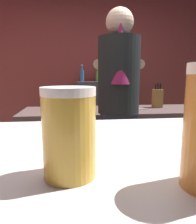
# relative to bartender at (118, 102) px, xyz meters

# --- Properties ---
(wall_back) EXTENTS (5.20, 0.10, 2.70)m
(wall_back) POSITION_rel_bartender_xyz_m (-0.20, 1.91, 0.33)
(wall_back) COLOR brown
(wall_back) RESTS_ON ground
(prep_counter) EXTENTS (2.10, 0.60, 0.88)m
(prep_counter) POSITION_rel_bartender_xyz_m (0.15, 0.46, -0.58)
(prep_counter) COLOR #4B3937
(prep_counter) RESTS_ON ground
(back_shelf) EXTENTS (0.85, 0.36, 1.14)m
(back_shelf) POSITION_rel_bartender_xyz_m (0.11, 1.63, -0.45)
(back_shelf) COLOR #3D3B42
(back_shelf) RESTS_ON ground
(bartender) EXTENTS (0.46, 0.53, 1.76)m
(bartender) POSITION_rel_bartender_xyz_m (0.00, 0.00, 0.00)
(bartender) COLOR #262639
(bartender) RESTS_ON ground
(knife_block) EXTENTS (0.10, 0.08, 0.27)m
(knife_block) POSITION_rel_bartender_xyz_m (0.56, 0.54, -0.03)
(knife_block) COLOR olive
(knife_block) RESTS_ON prep_counter
(mixing_bowl) EXTENTS (0.20, 0.20, 0.06)m
(mixing_bowl) POSITION_rel_bartender_xyz_m (-0.43, 0.36, -0.11)
(mixing_bowl) COLOR #D0492A
(mixing_bowl) RESTS_ON prep_counter
(chefs_knife) EXTENTS (0.24, 0.03, 0.01)m
(chefs_knife) POSITION_rel_bartender_xyz_m (0.28, 0.41, -0.14)
(chefs_knife) COLOR silver
(chefs_knife) RESTS_ON prep_counter
(pint_glass_far) EXTENTS (0.07, 0.07, 0.12)m
(pint_glass_far) POSITION_rel_bartender_xyz_m (-0.38, -1.43, 0.14)
(pint_glass_far) COLOR gold
(pint_glass_far) RESTS_ON bar_counter
(bottle_soy) EXTENTS (0.06, 0.06, 0.25)m
(bottle_soy) POSITION_rel_bartender_xyz_m (0.16, 1.72, 0.22)
(bottle_soy) COLOR black
(bottle_soy) RESTS_ON back_shelf
(bottle_olive_oil) EXTENTS (0.08, 0.08, 0.24)m
(bottle_olive_oil) POSITION_rel_bartender_xyz_m (0.03, 1.70, 0.21)
(bottle_olive_oil) COLOR #518B2D
(bottle_olive_oil) RESTS_ON back_shelf
(bottle_vinegar) EXTENTS (0.05, 0.05, 0.18)m
(bottle_vinegar) POSITION_rel_bartender_xyz_m (0.37, 1.54, 0.19)
(bottle_vinegar) COLOR #CECE87
(bottle_vinegar) RESTS_ON back_shelf
(bottle_hot_sauce) EXTENTS (0.06, 0.06, 0.26)m
(bottle_hot_sauce) POSITION_rel_bartender_xyz_m (-0.23, 1.66, 0.22)
(bottle_hot_sauce) COLOR #2E6094
(bottle_hot_sauce) RESTS_ON back_shelf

